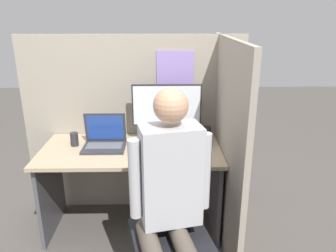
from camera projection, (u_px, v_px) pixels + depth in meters
cubicle_panel_back at (135, 126)px, 2.96m from camera, size 1.94×0.05×1.61m
cubicle_panel_right at (225, 144)px, 2.55m from camera, size 0.04×1.33×1.61m
desk at (132, 169)px, 2.69m from camera, size 1.44×0.69×0.74m
paper_box at (167, 136)px, 2.79m from camera, size 0.31×0.24×0.07m
monitor at (167, 108)px, 2.71m from camera, size 0.57×0.21×0.41m
laptop at (105, 141)px, 2.64m from camera, size 0.33×0.25×0.27m
mouse at (135, 154)px, 2.49m from camera, size 0.06×0.05×0.03m
stapler at (206, 140)px, 2.74m from camera, size 0.05×0.16×0.05m
carrot_toy at (143, 153)px, 2.48m from camera, size 0.05×0.13×0.05m
office_chair at (174, 219)px, 2.08m from camera, size 0.55×0.60×1.01m
person at (168, 194)px, 1.84m from camera, size 0.47×0.51×1.40m
coffee_mug at (207, 132)px, 2.84m from camera, size 0.07×0.07×0.10m
pen_cup at (74, 139)px, 2.67m from camera, size 0.06×0.06×0.11m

